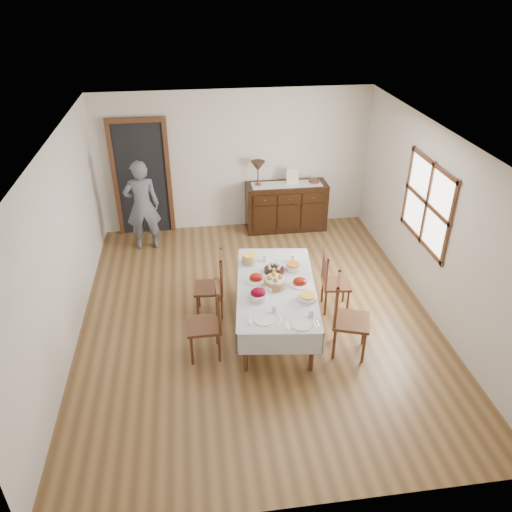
{
  "coord_description": "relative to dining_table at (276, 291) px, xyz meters",
  "views": [
    {
      "loc": [
        -0.81,
        -5.79,
        4.41
      ],
      "look_at": [
        0.0,
        0.1,
        0.95
      ],
      "focal_mm": 35.0,
      "sensor_mm": 36.0,
      "label": 1
    }
  ],
  "objects": [
    {
      "name": "dining_table",
      "position": [
        0.0,
        0.0,
        0.0
      ],
      "size": [
        1.28,
        2.15,
        0.7
      ],
      "rotation": [
        0.0,
        0.0,
        -0.12
      ],
      "color": "silver",
      "rests_on": "ground"
    },
    {
      "name": "glass_far_b",
      "position": [
        0.35,
        0.6,
        0.14
      ],
      "size": [
        0.06,
        0.06,
        0.1
      ],
      "color": "white",
      "rests_on": "dining_table"
    },
    {
      "name": "beet_bowl",
      "position": [
        -0.28,
        -0.27,
        0.15
      ],
      "size": [
        0.25,
        0.25,
        0.15
      ],
      "color": "silver",
      "rests_on": "dining_table"
    },
    {
      "name": "person",
      "position": [
        -1.91,
        2.6,
        0.26
      ],
      "size": [
        0.58,
        0.41,
        1.75
      ],
      "primitive_type": "imported",
      "rotation": [
        0.0,
        0.0,
        3.26
      ],
      "color": "#545862",
      "rests_on": "ground"
    },
    {
      "name": "setting_left",
      "position": [
        -0.23,
        -0.67,
        0.11
      ],
      "size": [
        0.43,
        0.31,
        0.1
      ],
      "color": "silver",
      "rests_on": "dining_table"
    },
    {
      "name": "setting_right",
      "position": [
        0.2,
        -0.83,
        0.11
      ],
      "size": [
        0.43,
        0.31,
        0.1
      ],
      "color": "silver",
      "rests_on": "dining_table"
    },
    {
      "name": "ground",
      "position": [
        -0.22,
        0.3,
        -0.61
      ],
      "size": [
        6.0,
        6.0,
        0.0
      ],
      "primitive_type": "plane",
      "color": "brown"
    },
    {
      "name": "glass_far_a",
      "position": [
        -0.05,
        0.66,
        0.14
      ],
      "size": [
        0.07,
        0.07,
        0.1
      ],
      "color": "white",
      "rests_on": "dining_table"
    },
    {
      "name": "chair_left_near",
      "position": [
        -0.95,
        -0.42,
        -0.09
      ],
      "size": [
        0.44,
        0.44,
        1.03
      ],
      "rotation": [
        0.0,
        0.0,
        -1.55
      ],
      "color": "#502D1A",
      "rests_on": "ground"
    },
    {
      "name": "chair_left_far",
      "position": [
        -0.83,
        0.46,
        -0.12
      ],
      "size": [
        0.44,
        0.44,
        0.98
      ],
      "rotation": [
        0.0,
        0.0,
        -1.65
      ],
      "color": "#502D1A",
      "rests_on": "ground"
    },
    {
      "name": "carrot_bowl",
      "position": [
        0.31,
        0.38,
        0.13
      ],
      "size": [
        0.23,
        0.23,
        0.1
      ],
      "color": "silver",
      "rests_on": "dining_table"
    },
    {
      "name": "pineapple_bowl",
      "position": [
        -0.28,
        0.63,
        0.16
      ],
      "size": [
        0.22,
        0.22,
        0.15
      ],
      "color": "tan",
      "rests_on": "dining_table"
    },
    {
      "name": "casserole_dish",
      "position": [
        0.34,
        -0.37,
        0.12
      ],
      "size": [
        0.25,
        0.25,
        0.08
      ],
      "color": "silver",
      "rests_on": "dining_table"
    },
    {
      "name": "chair_right_far",
      "position": [
        0.9,
        0.34,
        -0.13
      ],
      "size": [
        0.44,
        0.44,
        0.96
      ],
      "rotation": [
        0.0,
        0.0,
        1.46
      ],
      "color": "#502D1A",
      "rests_on": "ground"
    },
    {
      "name": "runner",
      "position": [
        0.71,
        3.0,
        0.3
      ],
      "size": [
        1.3,
        0.35,
        0.01
      ],
      "color": "silver",
      "rests_on": "sideboard"
    },
    {
      "name": "chair_right_near",
      "position": [
        0.82,
        -0.6,
        -0.06
      ],
      "size": [
        0.58,
        0.58,
        1.1
      ],
      "rotation": [
        0.0,
        0.0,
        1.24
      ],
      "color": "#502D1A",
      "rests_on": "ground"
    },
    {
      "name": "ham_platter_b",
      "position": [
        0.32,
        -0.01,
        0.12
      ],
      "size": [
        0.3,
        0.3,
        0.11
      ],
      "color": "silver",
      "rests_on": "dining_table"
    },
    {
      "name": "picture_frame",
      "position": [
        0.82,
        3.0,
        0.43
      ],
      "size": [
        0.22,
        0.08,
        0.28
      ],
      "color": "beige",
      "rests_on": "sideboard"
    },
    {
      "name": "deco_bowl",
      "position": [
        1.24,
        3.03,
        0.32
      ],
      "size": [
        0.2,
        0.2,
        0.06
      ],
      "color": "#502D1A",
      "rests_on": "sideboard"
    },
    {
      "name": "room_shell",
      "position": [
        -0.36,
        0.72,
        1.03
      ],
      "size": [
        5.02,
        6.02,
        2.65
      ],
      "color": "white",
      "rests_on": "ground"
    },
    {
      "name": "bread_basket",
      "position": [
        -0.02,
        -0.02,
        0.16
      ],
      "size": [
        0.3,
        0.3,
        0.19
      ],
      "color": "olive",
      "rests_on": "dining_table"
    },
    {
      "name": "butter_dish",
      "position": [
        -0.1,
        -0.11,
        0.12
      ],
      "size": [
        0.15,
        0.11,
        0.07
      ],
      "color": "silver",
      "rests_on": "dining_table"
    },
    {
      "name": "table_lamp",
      "position": [
        0.18,
        3.04,
        0.65
      ],
      "size": [
        0.26,
        0.26,
        0.46
      ],
      "color": "brown",
      "rests_on": "sideboard"
    },
    {
      "name": "sideboard",
      "position": [
        0.72,
        3.02,
        -0.16
      ],
      "size": [
        1.52,
        0.55,
        0.91
      ],
      "color": "black",
      "rests_on": "ground"
    },
    {
      "name": "egg_basket",
      "position": [
        0.03,
        0.35,
        0.12
      ],
      "size": [
        0.28,
        0.28,
        0.11
      ],
      "color": "black",
      "rests_on": "dining_table"
    },
    {
      "name": "ham_platter_a",
      "position": [
        -0.24,
        0.18,
        0.12
      ],
      "size": [
        0.32,
        0.32,
        0.11
      ],
      "color": "silver",
      "rests_on": "dining_table"
    }
  ]
}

